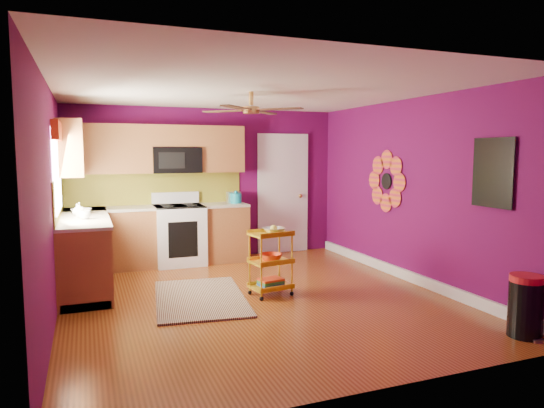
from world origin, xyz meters
name	(u,v)px	position (x,y,z in m)	size (l,w,h in m)	color
ground	(257,298)	(0.00, 0.00, 0.00)	(5.00, 5.00, 0.00)	#6B3210
room_envelope	(259,164)	(0.03, 0.00, 1.63)	(4.54, 5.04, 2.52)	#5C0A4A
lower_cabinets	(129,244)	(-1.35, 1.82, 0.43)	(2.81, 2.31, 0.94)	brown
electric_range	(179,234)	(-0.55, 2.17, 0.48)	(0.76, 0.66, 1.13)	white
upper_cabinetry	(131,151)	(-1.24, 2.17, 1.80)	(2.80, 2.30, 1.26)	brown
left_window	(57,155)	(-2.22, 1.05, 1.74)	(0.08, 1.35, 1.08)	white
panel_door	(283,195)	(1.35, 2.47, 1.02)	(0.95, 0.11, 2.15)	white
right_wall_art	(428,178)	(2.23, -0.34, 1.44)	(0.04, 2.74, 1.04)	black
ceiling_fan	(251,109)	(0.00, 0.20, 2.29)	(1.01, 1.01, 0.26)	#BF8C3F
shag_rug	(200,298)	(-0.66, 0.22, 0.01)	(1.04, 1.70, 0.02)	#311B10
rolling_cart	(271,259)	(0.21, 0.06, 0.45)	(0.54, 0.43, 0.88)	yellow
trash_can	(526,306)	(1.99, -2.10, 0.30)	(0.39, 0.40, 0.60)	black
teal_kettle	(236,198)	(0.40, 2.19, 1.02)	(0.18, 0.18, 0.21)	teal
toaster	(234,197)	(0.40, 2.33, 1.03)	(0.22, 0.15, 0.18)	beige
soap_bottle_a	(79,210)	(-1.99, 1.26, 1.03)	(0.08, 0.09, 0.19)	#EA3F72
soap_bottle_b	(77,210)	(-2.02, 1.37, 1.02)	(0.13, 0.13, 0.16)	white
counter_dish	(81,211)	(-1.97, 1.62, 0.97)	(0.27, 0.27, 0.07)	white
counter_cup	(85,215)	(-1.93, 1.00, 0.99)	(0.13, 0.13, 0.10)	white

